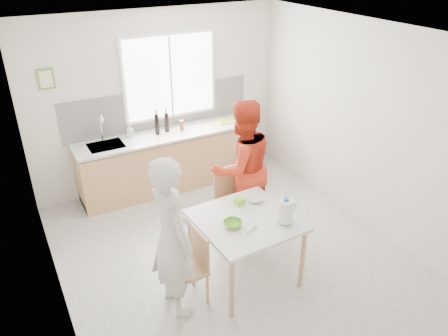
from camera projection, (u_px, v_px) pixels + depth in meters
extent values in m
plane|color=#B7B7B2|center=(230.00, 252.00, 5.54)|extent=(4.50, 4.50, 0.00)
plane|color=silver|center=(159.00, 100.00, 6.68)|extent=(4.00, 0.00, 4.00)
plane|color=silver|center=(382.00, 276.00, 3.17)|extent=(4.00, 0.00, 4.00)
plane|color=silver|center=(44.00, 202.00, 4.07)|extent=(0.00, 4.50, 4.50)
plane|color=silver|center=(362.00, 125.00, 5.77)|extent=(0.00, 4.50, 4.50)
plane|color=white|center=(232.00, 34.00, 4.30)|extent=(4.50, 4.50, 0.00)
cube|color=white|center=(170.00, 76.00, 6.59)|extent=(1.50, 0.03, 1.30)
cube|color=white|center=(171.00, 77.00, 6.57)|extent=(1.40, 0.02, 1.20)
cube|color=white|center=(171.00, 77.00, 6.57)|extent=(0.03, 0.03, 1.20)
cube|color=white|center=(160.00, 108.00, 6.73)|extent=(3.00, 0.02, 0.65)
cube|color=#5B9644|center=(46.00, 79.00, 5.76)|extent=(0.22, 0.02, 0.28)
cube|color=beige|center=(46.00, 79.00, 5.75)|extent=(0.16, 0.01, 0.22)
cube|color=tan|center=(170.00, 162.00, 6.87)|extent=(2.80, 0.60, 0.86)
cube|color=#3F3326|center=(171.00, 183.00, 7.04)|extent=(2.80, 0.54, 0.10)
cube|color=silver|center=(168.00, 134.00, 6.65)|extent=(2.84, 0.64, 0.04)
cube|color=#A5A5AA|center=(106.00, 146.00, 6.25)|extent=(0.50, 0.40, 0.03)
cylinder|color=silver|center=(101.00, 130.00, 6.28)|extent=(0.02, 0.02, 0.36)
torus|color=silver|center=(101.00, 120.00, 6.14)|extent=(0.02, 0.18, 0.18)
cube|color=silver|center=(246.00, 220.00, 4.80)|extent=(1.09, 1.09, 0.04)
cylinder|color=tan|center=(232.00, 290.00, 4.42)|extent=(0.05, 0.05, 0.75)
cylinder|color=tan|center=(190.00, 242.00, 5.13)|extent=(0.05, 0.05, 0.75)
cylinder|color=tan|center=(302.00, 259.00, 4.84)|extent=(0.05, 0.05, 0.75)
cylinder|color=tan|center=(255.00, 219.00, 5.55)|extent=(0.05, 0.05, 0.75)
cube|color=tan|center=(186.00, 270.00, 4.62)|extent=(0.40, 0.40, 0.04)
cube|color=tan|center=(200.00, 248.00, 4.60)|extent=(0.04, 0.37, 0.41)
cylinder|color=tan|center=(166.00, 282.00, 4.78)|extent=(0.03, 0.03, 0.40)
cylinder|color=tan|center=(179.00, 301.00, 4.52)|extent=(0.03, 0.03, 0.40)
cylinder|color=tan|center=(193.00, 271.00, 4.93)|extent=(0.03, 0.03, 0.40)
cylinder|color=tan|center=(208.00, 289.00, 4.67)|extent=(0.03, 0.03, 0.40)
cube|color=tan|center=(236.00, 205.00, 5.67)|extent=(0.45, 0.45, 0.04)
cube|color=tan|center=(228.00, 182.00, 5.71)|extent=(0.42, 0.05, 0.46)
cylinder|color=tan|center=(231.00, 232.00, 5.56)|extent=(0.04, 0.04, 0.45)
cylinder|color=tan|center=(255.00, 223.00, 5.73)|extent=(0.04, 0.04, 0.45)
cylinder|color=tan|center=(216.00, 218.00, 5.84)|extent=(0.04, 0.04, 0.45)
cylinder|color=tan|center=(240.00, 210.00, 6.01)|extent=(0.04, 0.04, 0.45)
imported|color=silver|center=(172.00, 237.00, 4.35)|extent=(0.45, 0.67, 1.78)
imported|color=red|center=(242.00, 168.00, 5.62)|extent=(0.92, 0.73, 1.83)
imported|color=#68B82A|center=(233.00, 224.00, 4.64)|extent=(0.21, 0.21, 0.06)
imported|color=white|center=(255.00, 199.00, 5.10)|extent=(0.20, 0.20, 0.05)
cylinder|color=white|center=(286.00, 211.00, 4.65)|extent=(0.16, 0.16, 0.26)
cylinder|color=blue|center=(286.00, 200.00, 4.58)|extent=(0.05, 0.05, 0.03)
torus|color=white|center=(292.00, 207.00, 4.67)|extent=(0.12, 0.03, 0.12)
cube|color=#83D932|center=(240.00, 201.00, 5.02)|extent=(0.10, 0.10, 0.09)
cylinder|color=#A5A5AA|center=(251.00, 230.00, 4.58)|extent=(0.15, 0.07, 0.01)
cube|color=#B1D831|center=(227.00, 121.00, 7.08)|extent=(0.36, 0.26, 0.01)
cylinder|color=black|center=(157.00, 124.00, 6.53)|extent=(0.07, 0.07, 0.32)
cylinder|color=black|center=(167.00, 122.00, 6.63)|extent=(0.07, 0.07, 0.30)
cylinder|color=brown|center=(182.00, 125.00, 6.71)|extent=(0.06, 0.06, 0.16)
imported|color=#999999|center=(130.00, 130.00, 6.50)|extent=(0.11, 0.11, 0.18)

